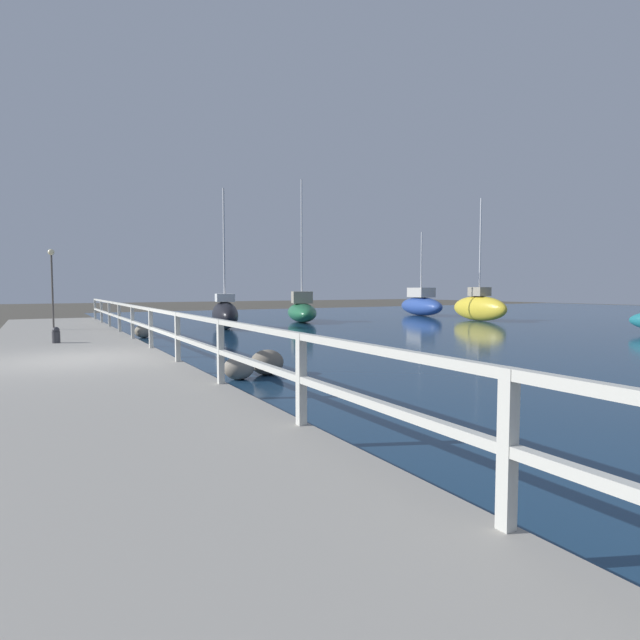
# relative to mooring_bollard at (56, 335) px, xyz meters

# --- Properties ---
(ground_plane) EXTENTS (120.00, 120.00, 0.00)m
(ground_plane) POSITION_rel_mooring_bollard_xyz_m (0.26, -4.12, -0.51)
(ground_plane) COLOR #4C473D
(dock_walkway) EXTENTS (4.07, 36.00, 0.27)m
(dock_walkway) POSITION_rel_mooring_bollard_xyz_m (0.26, -4.12, -0.38)
(dock_walkway) COLOR #9E998E
(dock_walkway) RESTS_ON ground
(railing) EXTENTS (0.10, 32.50, 1.09)m
(railing) POSITION_rel_mooring_bollard_xyz_m (2.20, -4.12, 0.50)
(railing) COLOR beige
(railing) RESTS_ON dock_walkway
(boulder_far_strip) EXTENTS (0.64, 0.58, 0.48)m
(boulder_far_strip) POSITION_rel_mooring_bollard_xyz_m (3.13, -6.90, -0.27)
(boulder_far_strip) COLOR gray
(boulder_far_strip) RESTS_ON ground
(boulder_downstream) EXTENTS (0.68, 0.61, 0.51)m
(boulder_downstream) POSITION_rel_mooring_bollard_xyz_m (3.06, 3.25, -0.26)
(boulder_downstream) COLOR gray
(boulder_downstream) RESTS_ON ground
(boulder_upstream) EXTENTS (0.73, 0.66, 0.55)m
(boulder_upstream) POSITION_rel_mooring_bollard_xyz_m (3.86, -6.67, -0.24)
(boulder_upstream) COLOR slate
(boulder_upstream) RESTS_ON ground
(mooring_bollard) EXTENTS (0.22, 0.22, 0.48)m
(mooring_bollard) POSITION_rel_mooring_bollard_xyz_m (0.00, 0.00, 0.00)
(mooring_bollard) COLOR #333338
(mooring_bollard) RESTS_ON dock_walkway
(dock_lamp) EXTENTS (0.24, 0.24, 3.15)m
(dock_lamp) POSITION_rel_mooring_bollard_xyz_m (0.08, 5.48, 1.99)
(dock_lamp) COLOR #514C47
(dock_lamp) RESTS_ON dock_walkway
(sailboat_yellow) EXTENTS (1.77, 4.57, 7.12)m
(sailboat_yellow) POSITION_rel_mooring_bollard_xyz_m (22.12, 4.18, 0.30)
(sailboat_yellow) COLOR gold
(sailboat_yellow) RESTS_ON water_surface
(sailboat_black) EXTENTS (2.18, 4.55, 6.55)m
(sailboat_black) POSITION_rel_mooring_bollard_xyz_m (7.25, 6.05, 0.20)
(sailboat_black) COLOR black
(sailboat_black) RESTS_ON water_surface
(sailboat_green) EXTENTS (3.21, 5.21, 7.95)m
(sailboat_green) POSITION_rel_mooring_bollard_xyz_m (12.56, 8.36, 0.15)
(sailboat_green) COLOR #236B42
(sailboat_green) RESTS_ON water_surface
(sailboat_blue) EXTENTS (2.88, 5.73, 5.81)m
(sailboat_blue) POSITION_rel_mooring_bollard_xyz_m (23.04, 10.34, 0.27)
(sailboat_blue) COLOR #2D4C9E
(sailboat_blue) RESTS_ON water_surface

